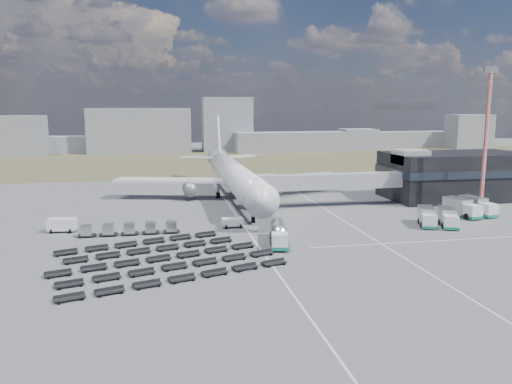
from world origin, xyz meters
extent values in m
plane|color=#565659|center=(0.00, 0.00, 0.00)|extent=(420.00, 420.00, 0.00)
cube|color=brown|center=(0.00, 110.00, 0.01)|extent=(420.00, 90.00, 0.01)
cube|color=silver|center=(-2.00, 5.00, 0.01)|extent=(0.25, 110.00, 0.01)
cube|color=silver|center=(16.00, 5.00, 0.01)|extent=(0.25, 110.00, 0.01)
cube|color=silver|center=(25.00, -8.00, 0.01)|extent=(40.00, 0.25, 0.01)
cube|color=black|center=(48.00, 24.00, 5.00)|extent=(30.00, 16.00, 10.00)
cube|color=#262D38|center=(48.00, 24.00, 6.20)|extent=(30.40, 16.40, 1.60)
cube|color=#939399|center=(36.00, 22.00, 9.50)|extent=(6.00, 6.00, 3.00)
cube|color=#939399|center=(18.10, 20.50, 5.10)|extent=(29.80, 3.00, 3.00)
cube|color=#939399|center=(4.70, 20.00, 5.10)|extent=(4.00, 3.60, 3.40)
cylinder|color=slate|center=(6.20, 20.50, 2.55)|extent=(0.70, 0.70, 5.10)
cylinder|color=black|center=(6.20, 20.50, 0.45)|extent=(1.40, 0.90, 1.40)
cylinder|color=white|center=(0.00, 30.00, 5.30)|extent=(5.60, 48.00, 5.60)
cone|color=white|center=(0.00, 3.50, 5.30)|extent=(5.60, 5.00, 5.60)
cone|color=white|center=(0.00, 58.00, 6.10)|extent=(5.60, 8.00, 5.60)
cube|color=black|center=(0.00, 5.50, 6.10)|extent=(2.20, 2.00, 0.80)
cube|color=white|center=(-13.00, 35.00, 4.10)|extent=(25.59, 11.38, 0.50)
cube|color=white|center=(13.00, 35.00, 4.10)|extent=(25.59, 11.38, 0.50)
cylinder|color=slate|center=(-9.50, 33.00, 2.40)|extent=(3.00, 5.00, 3.00)
cylinder|color=slate|center=(9.50, 33.00, 2.40)|extent=(3.00, 5.00, 3.00)
cube|color=white|center=(-5.50, 60.00, 6.50)|extent=(9.49, 5.63, 0.35)
cube|color=white|center=(5.50, 60.00, 6.50)|extent=(9.49, 5.63, 0.35)
cube|color=white|center=(0.00, 61.00, 11.80)|extent=(0.50, 9.06, 11.45)
cylinder|color=slate|center=(0.00, 9.00, 1.25)|extent=(0.50, 0.50, 2.50)
cylinder|color=slate|center=(-3.20, 34.00, 1.25)|extent=(0.60, 0.60, 2.50)
cylinder|color=slate|center=(3.20, 34.00, 1.25)|extent=(0.60, 0.60, 2.50)
cylinder|color=black|center=(0.00, 9.00, 0.50)|extent=(0.50, 1.20, 1.20)
cube|color=gray|center=(-57.56, 154.91, 3.63)|extent=(33.72, 12.00, 7.25)
cube|color=gray|center=(-23.89, 149.06, 9.68)|extent=(43.58, 12.00, 19.36)
cube|color=gray|center=(14.66, 151.66, 12.05)|extent=(22.13, 12.00, 24.11)
cube|color=gray|center=(41.78, 142.19, 4.39)|extent=(49.45, 12.00, 8.78)
cube|color=gray|center=(77.46, 150.80, 4.75)|extent=(16.15, 12.00, 9.50)
cube|color=gray|center=(107.45, 156.11, 3.87)|extent=(40.29, 12.00, 7.74)
cube|color=gray|center=(131.75, 144.60, 8.13)|extent=(19.47, 12.00, 16.27)
cube|color=white|center=(0.50, -8.58, 1.38)|extent=(2.69, 2.69, 2.19)
cube|color=#14755B|center=(0.50, -8.58, 0.52)|extent=(2.80, 2.80, 0.48)
cylinder|color=#B2B2B7|center=(1.40, -3.99, 1.81)|extent=(3.71, 7.48, 2.38)
cube|color=slate|center=(1.40, -3.99, 0.72)|extent=(3.62, 7.46, 0.33)
cylinder|color=black|center=(1.13, -5.40, 0.48)|extent=(2.64, 1.51, 1.05)
cube|color=white|center=(-4.00, 6.27, 0.78)|extent=(3.50, 1.97, 1.55)
cube|color=white|center=(-31.35, 8.28, 1.13)|extent=(4.44, 2.45, 2.26)
cube|color=white|center=(2.65, 36.48, 1.54)|extent=(4.04, 6.21, 2.70)
cube|color=#14755B|center=(2.65, 36.48, 0.43)|extent=(4.16, 6.33, 0.43)
cube|color=white|center=(27.63, -0.88, 1.29)|extent=(2.93, 2.88, 2.19)
cube|color=#14755B|center=(27.63, -0.88, 0.45)|extent=(3.06, 3.00, 0.45)
cube|color=#B2B2B7|center=(28.91, 2.36, 1.69)|extent=(3.90, 5.14, 2.59)
cube|color=white|center=(30.78, -2.12, 1.29)|extent=(2.93, 2.88, 2.19)
cube|color=#14755B|center=(30.78, -2.12, 0.45)|extent=(3.06, 3.00, 0.45)
cube|color=#B2B2B7|center=(32.06, 1.12, 1.69)|extent=(3.90, 5.14, 2.59)
cube|color=white|center=(39.01, 4.06, 1.41)|extent=(2.91, 2.82, 2.39)
cube|color=#14755B|center=(39.01, 4.06, 0.49)|extent=(3.04, 2.95, 0.49)
cube|color=#B2B2B7|center=(38.29, 7.80, 1.85)|extent=(3.51, 5.41, 2.83)
cube|color=white|center=(42.64, 4.76, 1.41)|extent=(2.91, 2.82, 2.39)
cube|color=#14755B|center=(42.64, 4.76, 0.49)|extent=(3.04, 2.95, 0.49)
cube|color=#B2B2B7|center=(41.92, 8.50, 1.85)|extent=(3.51, 5.41, 2.83)
cube|color=black|center=(-27.07, 4.29, 0.30)|extent=(2.63, 1.63, 0.18)
cube|color=#B2B2B7|center=(-27.07, 4.29, 1.16)|extent=(1.62, 1.62, 1.51)
cube|color=black|center=(-23.84, 4.30, 0.30)|extent=(2.63, 1.63, 0.18)
cube|color=#B2B2B7|center=(-23.84, 4.30, 1.16)|extent=(1.62, 1.62, 1.51)
cube|color=black|center=(-20.61, 4.31, 0.30)|extent=(2.63, 1.63, 0.18)
cube|color=#B2B2B7|center=(-20.61, 4.31, 1.16)|extent=(1.62, 1.62, 1.51)
cube|color=black|center=(-17.38, 4.33, 0.30)|extent=(2.63, 1.63, 0.18)
cube|color=#B2B2B7|center=(-17.38, 4.33, 1.16)|extent=(1.62, 1.62, 1.51)
cube|color=black|center=(-14.15, 4.34, 0.30)|extent=(2.63, 1.63, 0.18)
cube|color=#B2B2B7|center=(-14.15, 4.34, 1.16)|extent=(1.62, 1.62, 1.51)
cube|color=black|center=(-13.52, -18.20, 0.37)|extent=(27.94, 10.25, 0.74)
cube|color=black|center=(-14.84, -14.08, 0.37)|extent=(27.94, 10.25, 0.74)
cube|color=black|center=(-16.16, -9.96, 0.37)|extent=(27.94, 10.25, 0.74)
cube|color=black|center=(-17.47, -5.84, 0.37)|extent=(24.02, 9.00, 0.74)
cube|color=black|center=(-18.79, -1.72, 0.37)|extent=(24.02, 9.00, 0.74)
cylinder|color=red|center=(44.43, 9.60, 13.14)|extent=(0.74, 0.74, 26.28)
cube|color=slate|center=(44.43, 9.60, 26.59)|extent=(2.59, 1.06, 1.26)
cube|color=#565659|center=(44.43, 9.60, 0.16)|extent=(2.10, 2.10, 0.32)
camera|label=1|loc=(-15.52, -74.09, 19.87)|focal=35.00mm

